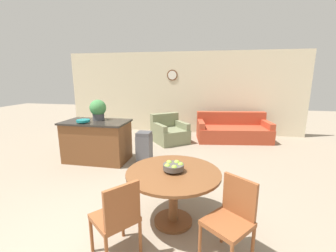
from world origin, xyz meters
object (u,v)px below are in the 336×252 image
at_px(kitchen_island, 97,141).
at_px(couch, 233,131).
at_px(dining_table, 173,183).
at_px(dining_chair_near_left, 117,216).
at_px(fruit_bowl, 173,166).
at_px(teal_bowl, 83,121).
at_px(dining_chair_near_right, 232,216).
at_px(armchair, 169,133).
at_px(potted_plant, 98,109).
at_px(trash_bin, 144,147).

height_order(kitchen_island, couch, kitchen_island).
height_order(dining_table, dining_chair_near_left, dining_chair_near_left).
xyz_separation_m(kitchen_island, couch, (3.19, 2.36, -0.18)).
height_order(fruit_bowl, teal_bowl, teal_bowl).
bearing_deg(couch, fruit_bowl, -112.96).
bearing_deg(kitchen_island, teal_bowl, -125.84).
distance_m(dining_chair_near_right, armchair, 4.41).
bearing_deg(couch, dining_table, -112.96).
distance_m(potted_plant, armchair, 2.30).
bearing_deg(dining_chair_near_right, armchair, -32.01).
relative_size(dining_chair_near_right, potted_plant, 1.90).
xyz_separation_m(kitchen_island, trash_bin, (1.09, 0.08, -0.11)).
distance_m(trash_bin, couch, 3.10).
height_order(dining_chair_near_left, teal_bowl, teal_bowl).
relative_size(kitchen_island, teal_bowl, 5.14).
xyz_separation_m(dining_chair_near_left, fruit_bowl, (0.47, 0.70, 0.30)).
relative_size(trash_bin, armchair, 0.56).
bearing_deg(dining_chair_near_right, kitchen_island, -1.54).
distance_m(dining_table, trash_bin, 2.22).
xyz_separation_m(dining_chair_near_right, trash_bin, (-1.69, 2.44, -0.15)).
distance_m(dining_table, couch, 4.41).
bearing_deg(dining_table, teal_bowl, 143.47).
xyz_separation_m(dining_table, teal_bowl, (-2.26, 1.67, 0.41)).
xyz_separation_m(fruit_bowl, armchair, (-0.75, 3.70, -0.52)).
height_order(kitchen_island, trash_bin, kitchen_island).
xyz_separation_m(potted_plant, armchair, (1.35, 1.64, -0.89)).
relative_size(potted_plant, couch, 0.21).
bearing_deg(dining_chair_near_right, dining_chair_near_left, 49.85).
xyz_separation_m(dining_chair_near_right, kitchen_island, (-2.78, 2.37, -0.03)).
height_order(potted_plant, armchair, potted_plant).
xyz_separation_m(kitchen_island, armchair, (1.34, 1.80, -0.19)).
bearing_deg(fruit_bowl, dining_chair_near_left, -123.98).
relative_size(kitchen_island, couch, 0.65).
bearing_deg(trash_bin, fruit_bowl, -63.20).
bearing_deg(dining_chair_near_left, dining_table, 4.85).
distance_m(dining_chair_near_right, teal_bowl, 3.67).
bearing_deg(trash_bin, couch, 47.39).
height_order(fruit_bowl, kitchen_island, kitchen_island).
distance_m(kitchen_island, couch, 3.97).
bearing_deg(potted_plant, teal_bowl, -111.60).
distance_m(potted_plant, trash_bin, 1.38).
bearing_deg(potted_plant, dining_chair_near_right, -42.13).
relative_size(potted_plant, trash_bin, 0.66).
height_order(dining_chair_near_left, dining_chair_near_right, same).
bearing_deg(dining_chair_near_left, potted_plant, 69.50).
xyz_separation_m(kitchen_island, potted_plant, (-0.01, 0.16, 0.71)).
relative_size(dining_table, dining_chair_near_right, 1.36).
distance_m(fruit_bowl, potted_plant, 2.97).
distance_m(dining_chair_near_left, armchair, 4.41).
bearing_deg(trash_bin, dining_chair_near_left, -78.79).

